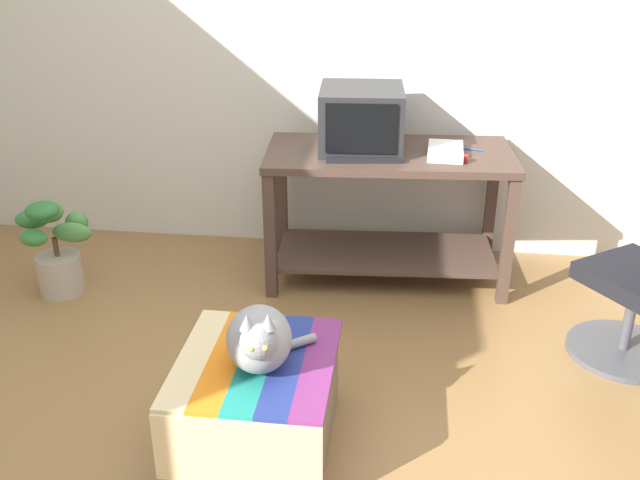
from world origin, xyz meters
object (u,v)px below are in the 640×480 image
object	(u,v)px
book	(445,151)
tv_monitor	(361,119)
stapler	(457,158)
cat	(259,339)
ottoman_with_blanket	(257,400)
desk	(388,193)
keyboard	(364,157)
potted_plant	(55,248)

from	to	relation	value
book	tv_monitor	bearing A→B (deg)	174.16
tv_monitor	stapler	xyz separation A→B (m)	(0.51, -0.18, -0.14)
cat	ottoman_with_blanket	bearing A→B (deg)	114.95
desk	cat	world-z (taller)	desk
cat	desk	bearing A→B (deg)	63.25
tv_monitor	cat	distance (m)	1.63
tv_monitor	book	bearing A→B (deg)	-12.08
keyboard	cat	xyz separation A→B (m)	(-0.28, -1.36, -0.27)
book	ottoman_with_blanket	bearing A→B (deg)	-114.41
book	stapler	distance (m)	0.13
keyboard	book	bearing A→B (deg)	9.26
desk	keyboard	distance (m)	0.32
keyboard	potted_plant	distance (m)	1.73
ottoman_with_blanket	cat	distance (m)	0.31
book	cat	bearing A→B (deg)	-112.95
tv_monitor	ottoman_with_blanket	xyz separation A→B (m)	(-0.28, -1.52, -0.72)
potted_plant	stapler	bearing A→B (deg)	7.86
keyboard	stapler	bearing A→B (deg)	-5.98
tv_monitor	keyboard	distance (m)	0.24
tv_monitor	book	size ratio (longest dim) A/B	1.64
tv_monitor	stapler	bearing A→B (deg)	-23.27
keyboard	stapler	xyz separation A→B (m)	(0.48, 0.01, 0.01)
book	potted_plant	bearing A→B (deg)	-166.48
cat	stapler	distance (m)	1.60
keyboard	ottoman_with_blanket	size ratio (longest dim) A/B	0.58
ottoman_with_blanket	potted_plant	size ratio (longest dim) A/B	1.18
tv_monitor	cat	world-z (taller)	tv_monitor
desk	book	world-z (taller)	book
ottoman_with_blanket	book	bearing A→B (deg)	63.22
keyboard	cat	size ratio (longest dim) A/B	1.05
keyboard	ottoman_with_blanket	world-z (taller)	keyboard
desk	tv_monitor	xyz separation A→B (m)	(-0.16, 0.04, 0.40)
book	stapler	xyz separation A→B (m)	(0.06, -0.11, -0.00)
tv_monitor	ottoman_with_blanket	distance (m)	1.70
desk	ottoman_with_blanket	size ratio (longest dim) A/B	1.98
ottoman_with_blanket	stapler	distance (m)	1.66
potted_plant	cat	bearing A→B (deg)	-38.69
book	stapler	world-z (taller)	book
book	potted_plant	xyz separation A→B (m)	(-2.06, -0.41, -0.50)
tv_monitor	book	xyz separation A→B (m)	(0.45, -0.07, -0.14)
desk	ottoman_with_blanket	world-z (taller)	desk
desk	tv_monitor	size ratio (longest dim) A/B	2.78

